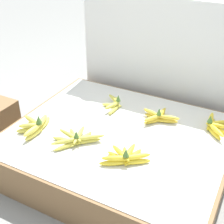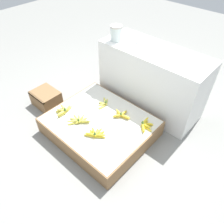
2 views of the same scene
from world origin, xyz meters
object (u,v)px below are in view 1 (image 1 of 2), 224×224
Objects in this scene: banana_bunch_front_left at (35,126)px; banana_bunch_front_midright at (125,157)px; banana_bunch_middle_midright at (159,117)px; banana_bunch_front_midleft at (76,139)px; banana_bunch_middle_midleft at (114,104)px; banana_bunch_middle_right at (216,126)px.

banana_bunch_front_left reaches higher than banana_bunch_front_midright.
banana_bunch_front_midleft is at bearing -127.48° from banana_bunch_middle_midright.
banana_bunch_front_left reaches higher than banana_bunch_front_midleft.
banana_bunch_front_midleft is 0.49m from banana_bunch_middle_midright.
banana_bunch_front_midleft is at bearing 2.89° from banana_bunch_front_left.
banana_bunch_front_midleft is 1.19× the size of banana_bunch_middle_midleft.
banana_bunch_middle_midleft is 0.29m from banana_bunch_middle_midright.
banana_bunch_front_midright is 0.41m from banana_bunch_middle_midright.
banana_bunch_front_midright is at bearing -3.06° from banana_bunch_front_midleft.
banana_bunch_middle_right is at bearing 9.73° from banana_bunch_middle_midright.
banana_bunch_front_midleft is at bearing -91.15° from banana_bunch_middle_midleft.
banana_bunch_front_left is 1.14× the size of banana_bunch_front_midright.
banana_bunch_middle_midleft is at bearing 176.80° from banana_bunch_middle_midright.
banana_bunch_front_midright is 0.51m from banana_bunch_middle_midleft.
banana_bunch_front_midright reaches higher than banana_bunch_front_midleft.
banana_bunch_front_left is at bearing 179.71° from banana_bunch_front_midright.
banana_bunch_middle_midright is (0.29, -0.02, 0.00)m from banana_bunch_middle_midleft.
banana_bunch_front_midright is (0.54, -0.00, -0.01)m from banana_bunch_front_left.
banana_bunch_front_midright is (0.29, -0.02, 0.00)m from banana_bunch_front_midleft.
banana_bunch_middle_midright is 0.31m from banana_bunch_middle_right.
banana_bunch_middle_midleft and banana_bunch_middle_midright have the same top height.
banana_bunch_front_left is 0.98× the size of banana_bunch_front_midleft.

